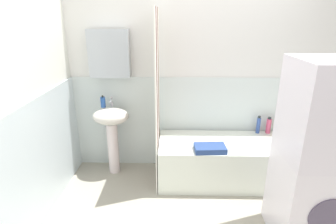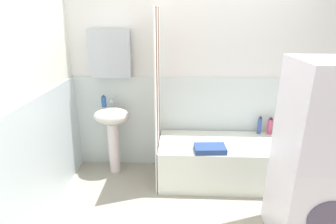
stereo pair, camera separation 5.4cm
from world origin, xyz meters
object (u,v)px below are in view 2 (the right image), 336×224
at_px(soap_dispenser, 104,102).
at_px(towel_folded, 210,149).
at_px(shampoo_bottle, 280,129).
at_px(washer_dryer_stack, 320,159).
at_px(sink, 112,126).
at_px(conditioner_bottle, 260,126).
at_px(body_wash_bottle, 270,126).
at_px(bathtub, 225,161).

bearing_deg(soap_dispenser, towel_folded, -18.67).
height_order(shampoo_bottle, washer_dryer_stack, washer_dryer_stack).
bearing_deg(sink, washer_dryer_stack, -27.99).
bearing_deg(soap_dispenser, sink, -27.42).
relative_size(conditioner_bottle, towel_folded, 0.67).
bearing_deg(conditioner_bottle, shampoo_bottle, -3.67).
xyz_separation_m(soap_dispenser, towel_folded, (1.26, -0.43, -0.39)).
bearing_deg(body_wash_bottle, bathtub, -154.30).
xyz_separation_m(soap_dispenser, body_wash_bottle, (2.06, 0.07, -0.32)).
bearing_deg(conditioner_bottle, soap_dispenser, -177.77).
bearing_deg(sink, bathtub, -6.21).
bearing_deg(shampoo_bottle, conditioner_bottle, 176.33).
distance_m(soap_dispenser, shampoo_bottle, 2.21).
bearing_deg(soap_dispenser, conditioner_bottle, 2.23).
relative_size(soap_dispenser, conditioner_bottle, 0.66).
height_order(sink, soap_dispenser, soap_dispenser).
distance_m(soap_dispenser, towel_folded, 1.39).
xyz_separation_m(shampoo_bottle, body_wash_bottle, (-0.13, 0.02, 0.03)).
relative_size(sink, body_wash_bottle, 4.05).
height_order(bathtub, washer_dryer_stack, washer_dryer_stack).
bearing_deg(soap_dispenser, body_wash_bottle, 2.09).
height_order(sink, conditioner_bottle, sink).
relative_size(shampoo_bottle, conditioner_bottle, 0.65).
height_order(soap_dispenser, body_wash_bottle, soap_dispenser).
bearing_deg(conditioner_bottle, sink, -176.14).
bearing_deg(sink, body_wash_bottle, 3.61).
relative_size(soap_dispenser, body_wash_bottle, 0.71).
xyz_separation_m(sink, towel_folded, (1.17, -0.38, -0.10)).
height_order(sink, shampoo_bottle, sink).
height_order(soap_dispenser, shampoo_bottle, soap_dispenser).
xyz_separation_m(shampoo_bottle, towel_folded, (-0.92, -0.48, -0.04)).
relative_size(soap_dispenser, shampoo_bottle, 1.01).
xyz_separation_m(shampoo_bottle, conditioner_bottle, (-0.25, 0.02, 0.04)).
bearing_deg(shampoo_bottle, soap_dispenser, -178.46).
xyz_separation_m(sink, shampoo_bottle, (2.09, 0.11, -0.06)).
distance_m(body_wash_bottle, towel_folded, 0.94).
bearing_deg(towel_folded, sink, 162.09).
distance_m(shampoo_bottle, conditioner_bottle, 0.26).
bearing_deg(bathtub, soap_dispenser, 172.33).
distance_m(shampoo_bottle, towel_folded, 1.04).
height_order(soap_dispenser, conditioner_bottle, soap_dispenser).
bearing_deg(bathtub, towel_folded, -134.95).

